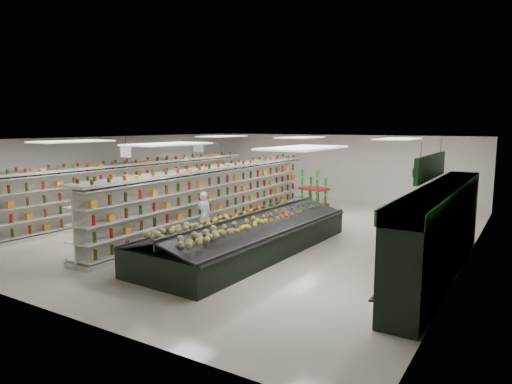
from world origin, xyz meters
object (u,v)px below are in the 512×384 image
Objects in this scene: produce_island at (249,234)px; soda_endcap at (314,190)px; gondola_center at (217,198)px; shopper_background at (234,190)px; shopper_main at (204,215)px; gondola_left at (138,191)px.

produce_island is 7.90m from soda_endcap.
gondola_center reaches higher than produce_island.
produce_island is at bearing -40.96° from gondola_center.
gondola_center is 3.88m from produce_island.
gondola_center is 3.27m from shopper_background.
gondola_left is at bearing -19.25° from shopper_main.
gondola_left is at bearing -133.91° from soda_endcap.
shopper_background is at bearing 54.27° from gondola_left.
produce_island is 4.89× the size of soda_endcap.
produce_island is at bearing -151.82° from shopper_background.
soda_endcap reaches higher than shopper_main.
shopper_main is at bearing -16.71° from gondola_left.
gondola_left reaches higher than gondola_center.
gondola_center is 8.10× the size of shopper_main.
shopper_main is (4.71, -1.64, -0.23)m from gondola_left.
gondola_center is at bearing -65.28° from shopper_main.
shopper_background is at bearing 112.28° from gondola_center.
gondola_center is at bearing -166.33° from shopper_background.
soda_endcap is at bearing -94.98° from shopper_main.
shopper_background is (-1.30, 2.99, -0.15)m from gondola_center.
shopper_main is (-2.10, 0.59, 0.26)m from produce_island.
produce_island is 4.50× the size of shopper_background.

